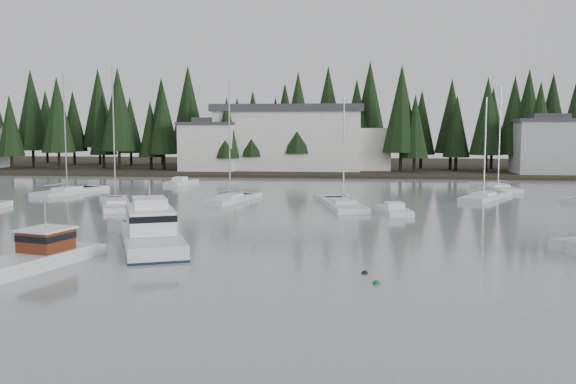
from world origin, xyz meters
name	(u,v)px	position (x,y,z in m)	size (l,w,h in m)	color
ground	(195,312)	(0.00, 0.00, 0.00)	(260.00, 260.00, 0.00)	gray
far_shore_land	(323,167)	(0.00, 97.00, 0.00)	(240.00, 54.00, 1.00)	black
conifer_treeline	(320,171)	(0.00, 86.00, 0.00)	(200.00, 22.00, 20.00)	black
house_west	(209,145)	(-18.00, 79.00, 4.65)	(9.54, 7.42, 8.75)	silver
house_east_a	(548,145)	(36.00, 78.00, 4.90)	(10.60, 8.48, 9.25)	#999EA0
harbor_inn	(301,138)	(-2.96, 82.34, 5.78)	(29.50, 11.50, 10.90)	silver
lobster_boat_brown	(30,260)	(-11.21, 7.29, 0.45)	(5.37, 8.45, 3.97)	silver
cabin_cruiser_center	(151,235)	(-6.68, 14.41, 0.73)	(7.63, 11.82, 4.87)	silver
sailboat_0	(67,193)	(-26.84, 44.98, 0.08)	(5.10, 9.62, 14.48)	silver
sailboat_1	(343,207)	(5.33, 36.05, 0.05)	(5.16, 10.95, 11.14)	silver
sailboat_2	(116,206)	(-16.66, 33.86, 0.08)	(6.40, 10.19, 13.97)	silver
sailboat_5	(230,201)	(-6.49, 39.41, 0.08)	(4.69, 8.64, 12.86)	silver
sailboat_7	(498,189)	(23.83, 55.05, 0.07)	(4.23, 9.28, 13.24)	silver
sailboat_8	(483,199)	(20.13, 44.45, 0.06)	(6.45, 8.76, 11.42)	silver
runabout_1	(394,212)	(10.02, 32.07, 0.13)	(3.22, 5.53, 1.42)	silver
runabout_3	(180,184)	(-17.10, 57.99, 0.13)	(3.44, 5.79, 1.42)	silver
mooring_buoy_green	(377,284)	(7.74, 5.75, 0.00)	(0.41, 0.41, 0.41)	#145933
mooring_buoy_dark	(365,274)	(7.17, 7.95, 0.00)	(0.37, 0.37, 0.37)	black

